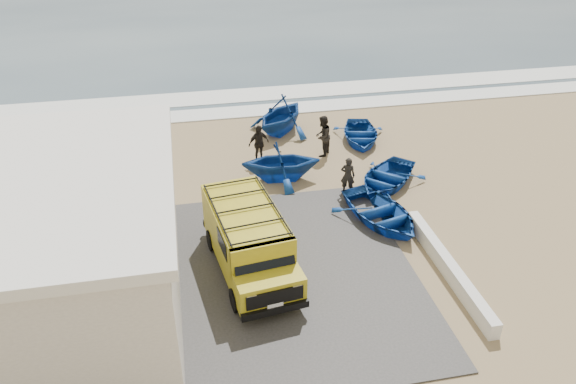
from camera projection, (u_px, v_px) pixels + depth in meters
ground at (278, 239)px, 19.84m from camera, size 160.00×160.00×0.00m
slab at (228, 281)px, 17.79m from camera, size 12.00×10.00×0.05m
surf_line at (237, 112)px, 29.99m from camera, size 180.00×1.60×0.06m
surf_wash at (232, 96)px, 32.11m from camera, size 180.00×2.20×0.04m
building at (29, 247)px, 15.78m from camera, size 8.40×9.40×4.30m
parapet at (448, 267)px, 18.01m from camera, size 0.35×6.00×0.55m
van at (249, 239)px, 17.83m from camera, size 2.68×5.35×2.20m
boat_near_left at (381, 213)px, 20.63m from camera, size 3.68×4.42×0.79m
boat_near_right at (386, 177)px, 23.01m from camera, size 4.37×4.38×0.75m
boat_mid_left at (281, 162)px, 23.18m from camera, size 3.44×3.03×1.71m
boat_mid_right at (360, 134)px, 26.72m from camera, size 3.14×3.89×0.71m
boat_far_left at (281, 114)px, 27.33m from camera, size 4.69×4.75×1.89m
fisherman_front at (348, 176)px, 22.27m from camera, size 0.68×0.57×1.57m
fisherman_middle at (323, 136)px, 25.15m from camera, size 1.10×1.16×1.88m
fisherman_back at (259, 144)px, 24.67m from camera, size 1.09×0.75×1.72m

